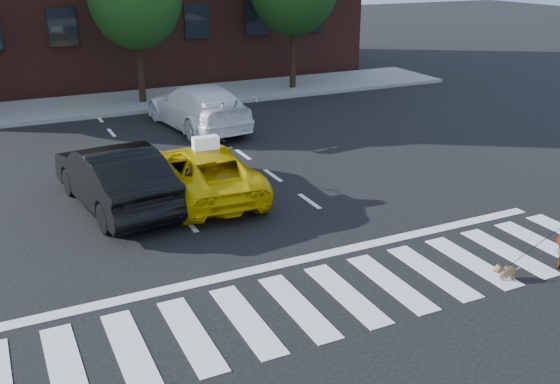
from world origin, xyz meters
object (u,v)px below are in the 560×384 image
(taxi, at_px, (204,171))
(white_suv, at_px, (198,107))
(black_sedan, at_px, (114,176))
(dog, at_px, (506,271))

(taxi, xyz_separation_m, white_suv, (2.03, 6.50, 0.13))
(taxi, height_order, black_sedan, black_sedan)
(black_sedan, height_order, white_suv, black_sedan)
(black_sedan, bearing_deg, taxi, 167.56)
(black_sedan, distance_m, dog, 9.25)
(dog, bearing_deg, taxi, 143.14)
(white_suv, bearing_deg, dog, 90.68)
(taxi, height_order, dog, taxi)
(black_sedan, relative_size, dog, 9.51)
(taxi, relative_size, black_sedan, 0.97)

